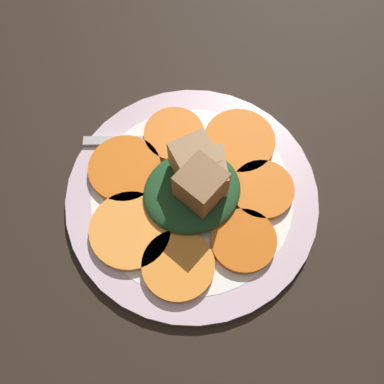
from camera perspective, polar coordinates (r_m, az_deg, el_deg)
name	(u,v)px	position (r cm, az deg, el deg)	size (l,w,h in cm)	color
table_slab	(192,202)	(55.52, 0.00, -1.24)	(120.00, 120.00, 2.00)	black
plate	(192,197)	(54.11, 0.00, -0.65)	(28.27, 28.27, 1.05)	silver
carrot_slice_0	(243,241)	(51.64, 6.12, -5.77)	(7.06, 7.06, 0.84)	#D45F12
carrot_slice_1	(262,190)	(53.96, 8.35, 0.27)	(7.03, 7.03, 0.84)	orange
carrot_slice_2	(239,141)	(56.33, 5.61, 6.00)	(8.32, 8.32, 0.84)	orange
carrot_slice_3	(174,134)	(56.55, -2.13, 6.84)	(7.04, 7.04, 0.84)	orange
carrot_slice_4	(125,169)	(54.98, -7.96, 2.75)	(8.25, 8.25, 0.84)	orange
carrot_slice_5	(130,230)	(52.12, -7.33, -4.54)	(8.79, 8.79, 0.84)	orange
carrot_slice_6	(178,266)	(50.65, -1.65, -8.71)	(7.66, 7.66, 0.84)	orange
center_pile	(195,182)	(51.20, 0.40, 1.14)	(10.83, 9.75, 6.64)	#1E4723
fork	(167,140)	(56.45, -3.04, 6.12)	(17.45, 9.33, 0.40)	#B2B2B7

